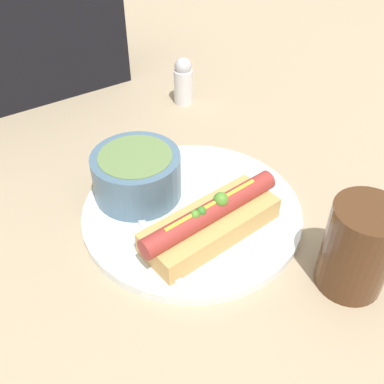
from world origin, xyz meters
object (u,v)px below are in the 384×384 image
object	(u,v)px
hot_dog	(211,221)
drinking_glass	(358,248)
soup_bowl	(137,173)
spoon	(139,216)
salt_shaker	(183,81)

from	to	relation	value
hot_dog	drinking_glass	xyz separation A→B (m)	(0.09, -0.13, 0.02)
soup_bowl	spoon	bearing A→B (deg)	-117.45
hot_dog	spoon	distance (m)	0.09
soup_bowl	drinking_glass	world-z (taller)	drinking_glass
soup_bowl	drinking_glass	bearing A→B (deg)	-62.55
soup_bowl	drinking_glass	xyz separation A→B (m)	(0.13, -0.24, 0.01)
hot_dog	drinking_glass	bearing A→B (deg)	-60.84
hot_dog	salt_shaker	size ratio (longest dim) A/B	2.29
spoon	salt_shaker	world-z (taller)	salt_shaker
hot_dog	drinking_glass	size ratio (longest dim) A/B	1.77
drinking_glass	soup_bowl	bearing A→B (deg)	117.45
spoon	soup_bowl	bearing A→B (deg)	-21.14
soup_bowl	drinking_glass	distance (m)	0.27
hot_dog	soup_bowl	xyz separation A→B (m)	(-0.04, 0.11, 0.01)
soup_bowl	salt_shaker	bearing A→B (deg)	44.53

